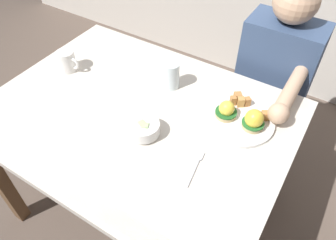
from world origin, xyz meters
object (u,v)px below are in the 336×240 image
at_px(fork, 195,166).
at_px(diner_person, 272,81).
at_px(fruit_bowl, 144,129).
at_px(dining_table, 139,131).
at_px(water_glass_near, 171,77).
at_px(coffee_mug, 67,60).
at_px(eggs_benedict_plate, 241,118).

relative_size(fork, diner_person, 0.14).
bearing_deg(fruit_bowl, diner_person, 67.32).
bearing_deg(dining_table, water_glass_near, 82.81).
bearing_deg(coffee_mug, eggs_benedict_plate, 7.21).
bearing_deg(coffee_mug, fork, -13.13).
height_order(eggs_benedict_plate, diner_person, diner_person).
height_order(fruit_bowl, diner_person, diner_person).
distance_m(coffee_mug, fork, 0.78).
xyz_separation_m(dining_table, diner_person, (0.37, 0.60, 0.02)).
xyz_separation_m(water_glass_near, diner_person, (0.34, 0.38, -0.14)).
bearing_deg(dining_table, diner_person, 58.27).
distance_m(coffee_mug, diner_person, 0.98).
height_order(coffee_mug, diner_person, diner_person).
distance_m(eggs_benedict_plate, diner_person, 0.45).
bearing_deg(eggs_benedict_plate, water_glass_near, 172.41).
relative_size(water_glass_near, diner_person, 0.10).
relative_size(eggs_benedict_plate, fruit_bowl, 2.25).
relative_size(eggs_benedict_plate, diner_person, 0.24).
relative_size(fork, water_glass_near, 1.32).
bearing_deg(fruit_bowl, water_glass_near, 101.74).
bearing_deg(diner_person, coffee_mug, -146.55).
bearing_deg(dining_table, coffee_mug, 170.99).
relative_size(coffee_mug, diner_person, 0.10).
bearing_deg(water_glass_near, coffee_mug, -162.30).
bearing_deg(eggs_benedict_plate, dining_table, -155.23).
relative_size(dining_table, eggs_benedict_plate, 4.44).
bearing_deg(fork, diner_person, 86.10).
xyz_separation_m(fruit_bowl, water_glass_near, (-0.06, 0.29, 0.02)).
bearing_deg(fork, eggs_benedict_plate, 80.60).
bearing_deg(coffee_mug, dining_table, -9.01).
distance_m(fruit_bowl, fork, 0.24).
xyz_separation_m(eggs_benedict_plate, coffee_mug, (-0.80, -0.10, 0.03)).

